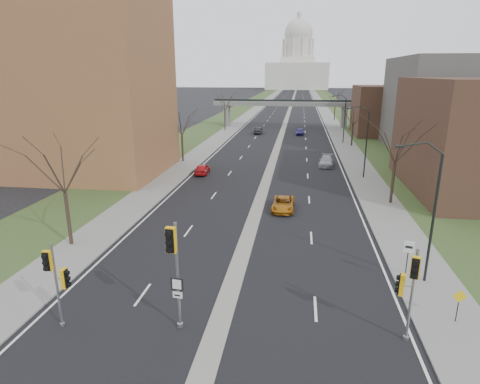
% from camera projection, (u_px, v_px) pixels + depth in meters
% --- Properties ---
extents(ground, '(700.00, 700.00, 0.00)m').
position_uv_depth(ground, '(220.00, 322.00, 20.94)').
color(ground, black).
rests_on(ground, ground).
extents(road_surface, '(20.00, 600.00, 0.01)m').
position_uv_depth(road_surface, '(291.00, 105.00, 163.15)').
color(road_surface, black).
rests_on(road_surface, ground).
extents(median_strip, '(1.20, 600.00, 0.02)m').
position_uv_depth(median_strip, '(291.00, 105.00, 163.15)').
color(median_strip, gray).
rests_on(median_strip, ground).
extents(sidewalk_right, '(4.00, 600.00, 0.12)m').
position_uv_depth(sidewalk_right, '(321.00, 105.00, 161.45)').
color(sidewalk_right, gray).
rests_on(sidewalk_right, ground).
extents(sidewalk_left, '(4.00, 600.00, 0.12)m').
position_uv_depth(sidewalk_left, '(262.00, 104.00, 164.82)').
color(sidewalk_left, gray).
rests_on(sidewalk_left, ground).
extents(grass_verge_right, '(8.00, 600.00, 0.10)m').
position_uv_depth(grass_verge_right, '(336.00, 105.00, 160.61)').
color(grass_verge_right, '#2F4720').
rests_on(grass_verge_right, ground).
extents(grass_verge_left, '(8.00, 600.00, 0.10)m').
position_uv_depth(grass_verge_left, '(247.00, 104.00, 165.66)').
color(grass_verge_left, '#2F4720').
rests_on(grass_verge_left, ground).
extents(apartment_building, '(25.00, 16.00, 22.00)m').
position_uv_depth(apartment_building, '(60.00, 86.00, 49.88)').
color(apartment_building, brown).
rests_on(apartment_building, ground).
extents(commercial_block_mid, '(18.00, 22.00, 15.00)m').
position_uv_depth(commercial_block_mid, '(453.00, 106.00, 64.17)').
color(commercial_block_mid, '#4E4D48').
rests_on(commercial_block_mid, ground).
extents(commercial_block_far, '(14.00, 14.00, 10.00)m').
position_uv_depth(commercial_block_far, '(389.00, 111.00, 82.79)').
color(commercial_block_far, '#452C20').
rests_on(commercial_block_far, ground).
extents(pedestrian_bridge, '(34.00, 3.00, 6.45)m').
position_uv_depth(pedestrian_bridge, '(285.00, 106.00, 95.40)').
color(pedestrian_bridge, slate).
rests_on(pedestrian_bridge, ground).
extents(capitol, '(48.00, 42.00, 55.75)m').
position_uv_depth(capitol, '(297.00, 65.00, 319.02)').
color(capitol, silver).
rests_on(capitol, ground).
extents(streetlight_near, '(2.61, 0.20, 8.70)m').
position_uv_depth(streetlight_near, '(425.00, 173.00, 23.10)').
color(streetlight_near, black).
rests_on(streetlight_near, sidewalk_right).
extents(streetlight_mid, '(2.61, 0.20, 8.70)m').
position_uv_depth(streetlight_mid, '(361.00, 122.00, 47.75)').
color(streetlight_mid, black).
rests_on(streetlight_mid, sidewalk_right).
extents(streetlight_far, '(2.61, 0.20, 8.70)m').
position_uv_depth(streetlight_far, '(341.00, 105.00, 72.40)').
color(streetlight_far, black).
rests_on(streetlight_far, sidewalk_right).
extents(tree_left_a, '(7.20, 7.20, 9.40)m').
position_uv_depth(tree_left_a, '(61.00, 159.00, 28.45)').
color(tree_left_a, '#382B21').
rests_on(tree_left_a, sidewalk_left).
extents(tree_left_b, '(6.75, 6.75, 8.81)m').
position_uv_depth(tree_left_b, '(181.00, 119.00, 57.01)').
color(tree_left_b, '#382B21').
rests_on(tree_left_b, sidewalk_left).
extents(tree_left_c, '(7.65, 7.65, 9.99)m').
position_uv_depth(tree_left_c, '(225.00, 99.00, 89.01)').
color(tree_left_c, '#382B21').
rests_on(tree_left_c, sidewalk_left).
extents(tree_right_a, '(7.20, 7.20, 9.40)m').
position_uv_depth(tree_right_a, '(398.00, 137.00, 38.08)').
color(tree_right_a, '#382B21').
rests_on(tree_right_a, sidewalk_right).
extents(tree_right_b, '(6.30, 6.30, 8.22)m').
position_uv_depth(tree_right_b, '(354.00, 113.00, 69.60)').
color(tree_right_b, '#382B21').
rests_on(tree_right_b, sidewalk_right).
extents(tree_right_c, '(7.65, 7.65, 9.99)m').
position_uv_depth(tree_right_c, '(336.00, 94.00, 107.17)').
color(tree_right_c, '#382B21').
rests_on(tree_right_c, sidewalk_right).
extents(signal_pole_left, '(0.81, 0.84, 4.63)m').
position_uv_depth(signal_pole_left, '(56.00, 275.00, 19.60)').
color(signal_pole_left, gray).
rests_on(signal_pole_left, ground).
extents(signal_pole_median, '(0.66, 0.94, 5.73)m').
position_uv_depth(signal_pole_median, '(174.00, 259.00, 19.13)').
color(signal_pole_median, gray).
rests_on(signal_pole_median, ground).
extents(signal_pole_right, '(0.81, 1.08, 4.85)m').
position_uv_depth(signal_pole_right, '(409.00, 282.00, 18.61)').
color(signal_pole_right, gray).
rests_on(signal_pole_right, ground).
extents(speed_limit_sign, '(0.57, 0.17, 2.68)m').
position_uv_depth(speed_limit_sign, '(408.00, 254.00, 24.33)').
color(speed_limit_sign, black).
rests_on(speed_limit_sign, sidewalk_right).
extents(warning_sign, '(0.72, 0.06, 1.84)m').
position_uv_depth(warning_sign, '(459.00, 301.00, 20.49)').
color(warning_sign, black).
rests_on(warning_sign, sidewalk_right).
extents(car_left_near, '(1.79, 3.99, 1.33)m').
position_uv_depth(car_left_near, '(202.00, 169.00, 51.59)').
color(car_left_near, red).
rests_on(car_left_near, ground).
extents(car_left_far, '(1.64, 4.08, 1.32)m').
position_uv_depth(car_left_far, '(258.00, 131.00, 85.71)').
color(car_left_far, black).
rests_on(car_left_far, ground).
extents(car_right_near, '(2.11, 4.44, 1.22)m').
position_uv_depth(car_right_near, '(283.00, 204.00, 37.97)').
color(car_right_near, '#A96412').
rests_on(car_right_near, ground).
extents(car_right_mid, '(2.40, 4.86, 1.36)m').
position_uv_depth(car_right_mid, '(326.00, 161.00, 56.02)').
color(car_right_mid, '#9A9CA2').
rests_on(car_right_mid, ground).
extents(car_right_far, '(1.61, 3.99, 1.36)m').
position_uv_depth(car_right_far, '(300.00, 132.00, 84.21)').
color(car_right_far, navy).
rests_on(car_right_far, ground).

